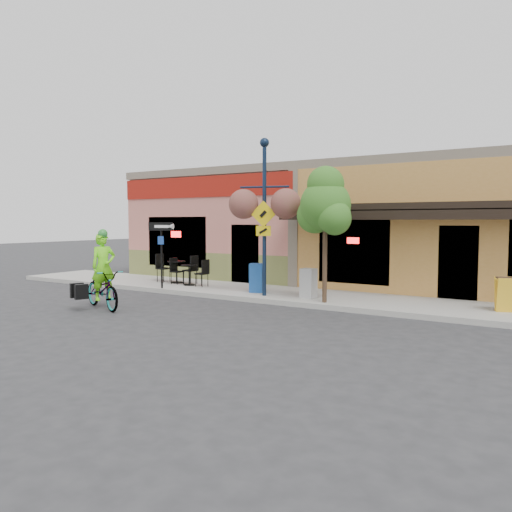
{
  "coord_description": "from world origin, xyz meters",
  "views": [
    {
      "loc": [
        7.07,
        -11.92,
        2.42
      ],
      "look_at": [
        -0.7,
        0.5,
        1.4
      ],
      "focal_mm": 35.0,
      "sensor_mm": 36.0,
      "label": 1
    }
  ],
  "objects": [
    {
      "name": "curb",
      "position": [
        0.0,
        0.55,
        0.07
      ],
      "size": [
        24.0,
        0.12,
        0.15
      ],
      "primitive_type": "cube",
      "color": "#A8A59E",
      "rests_on": "ground"
    },
    {
      "name": "sidewalk",
      "position": [
        0.0,
        2.0,
        0.07
      ],
      "size": [
        24.0,
        3.0,
        0.15
      ],
      "primitive_type": "cube",
      "color": "#9E9B93",
      "rests_on": "ground"
    },
    {
      "name": "street_tree",
      "position": [
        1.34,
        0.86,
        2.07
      ],
      "size": [
        1.75,
        1.75,
        3.85
      ],
      "primitive_type": null,
      "rotation": [
        0.0,
        0.0,
        -0.18
      ],
      "color": "#3D7A26",
      "rests_on": "sidewalk"
    },
    {
      "name": "cyclist_rider",
      "position": [
        -3.76,
        -2.56,
        0.93
      ],
      "size": [
        0.64,
        0.78,
        1.85
      ],
      "primitive_type": "imported",
      "rotation": [
        0.0,
        0.0,
        1.23
      ],
      "color": "#72F419",
      "rests_on": "ground"
    },
    {
      "name": "newspaper_box_grey",
      "position": [
        0.59,
        1.37,
        0.59
      ],
      "size": [
        0.43,
        0.4,
        0.87
      ],
      "primitive_type": null,
      "rotation": [
        0.0,
        0.0,
        -0.07
      ],
      "color": "#AAAAAA",
      "rests_on": "sidewalk"
    },
    {
      "name": "newspaper_box_blue",
      "position": [
        -1.33,
        1.53,
        0.61
      ],
      "size": [
        0.52,
        0.49,
        0.93
      ],
      "primitive_type": null,
      "rotation": [
        0.0,
        0.0,
        0.34
      ],
      "color": "#194B9A",
      "rests_on": "sidewalk"
    },
    {
      "name": "ground",
      "position": [
        0.0,
        0.0,
        0.0
      ],
      "size": [
        90.0,
        90.0,
        0.0
      ],
      "primitive_type": "plane",
      "color": "#2D2D30",
      "rests_on": "ground"
    },
    {
      "name": "cafe_set_left",
      "position": [
        -5.12,
        2.04,
        0.68
      ],
      "size": [
        1.8,
        0.94,
        1.06
      ],
      "primitive_type": null,
      "rotation": [
        0.0,
        0.0,
        -0.03
      ],
      "color": "black",
      "rests_on": "sidewalk"
    },
    {
      "name": "bicycle",
      "position": [
        -3.81,
        -2.56,
        0.54
      ],
      "size": [
        2.17,
        1.36,
        1.08
      ],
      "primitive_type": "imported",
      "rotation": [
        0.0,
        0.0,
        1.23
      ],
      "color": "maroon",
      "rests_on": "ground"
    },
    {
      "name": "cafe_set_right",
      "position": [
        -4.29,
        1.75,
        0.63
      ],
      "size": [
        1.65,
        0.91,
        0.96
      ],
      "primitive_type": null,
      "rotation": [
        0.0,
        0.0,
        -0.07
      ],
      "color": "black",
      "rests_on": "sidewalk"
    },
    {
      "name": "sandwich_board",
      "position": [
        5.89,
        1.8,
        0.59
      ],
      "size": [
        0.62,
        0.52,
        0.88
      ],
      "primitive_type": null,
      "rotation": [
        0.0,
        0.0,
        0.29
      ],
      "color": "yellow",
      "rests_on": "sidewalk"
    },
    {
      "name": "building",
      "position": [
        0.0,
        7.5,
        2.25
      ],
      "size": [
        18.2,
        8.2,
        4.5
      ],
      "primitive_type": null,
      "color": "#C56F61",
      "rests_on": "ground"
    },
    {
      "name": "lamp_post",
      "position": [
        -0.75,
        1.05,
        2.54
      ],
      "size": [
        1.64,
        1.01,
        4.78
      ],
      "primitive_type": null,
      "rotation": [
        0.0,
        0.0,
        0.28
      ],
      "color": "#111F36",
      "rests_on": "sidewalk"
    },
    {
      "name": "one_way_sign",
      "position": [
        -4.57,
        0.65,
        1.27
      ],
      "size": [
        0.87,
        0.48,
        2.24
      ],
      "primitive_type": null,
      "rotation": [
        0.0,
        0.0,
        0.36
      ],
      "color": "black",
      "rests_on": "sidewalk"
    }
  ]
}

